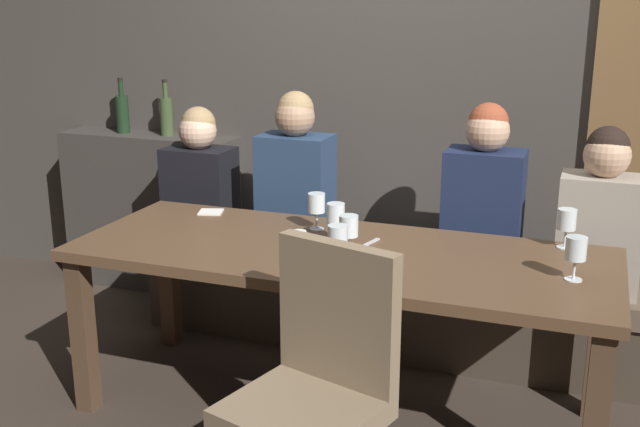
{
  "coord_description": "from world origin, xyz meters",
  "views": [
    {
      "loc": [
        0.94,
        -2.79,
        1.73
      ],
      "look_at": [
        -0.14,
        0.14,
        0.84
      ],
      "focal_mm": 42.65,
      "sensor_mm": 36.0,
      "label": 1
    }
  ],
  "objects_px": {
    "wine_glass_end_right": "(317,204)",
    "espresso_cup": "(299,240)",
    "diner_redhead": "(200,179)",
    "fork_on_table": "(368,244)",
    "diner_bearded": "(295,179)",
    "wine_glass_center_back": "(338,238)",
    "chair_near_side": "(318,376)",
    "dining_table": "(339,270)",
    "wine_glass_far_right": "(576,251)",
    "diner_far_end": "(484,196)",
    "wine_bottle_dark_red": "(122,113)",
    "wine_glass_far_left": "(336,214)",
    "banquette_bench": "(383,303)",
    "wine_glass_near_right": "(349,227)",
    "diner_near_end": "(601,215)",
    "wine_bottle_pale_label": "(166,115)",
    "wine_glass_end_left": "(567,220)"
  },
  "relations": [
    {
      "from": "diner_far_end",
      "to": "wine_bottle_dark_red",
      "type": "bearing_deg",
      "value": 171.06
    },
    {
      "from": "dining_table",
      "to": "wine_glass_far_right",
      "type": "bearing_deg",
      "value": -2.38
    },
    {
      "from": "diner_bearded",
      "to": "fork_on_table",
      "type": "bearing_deg",
      "value": -46.19
    },
    {
      "from": "wine_bottle_pale_label",
      "to": "diner_near_end",
      "type": "bearing_deg",
      "value": -8.87
    },
    {
      "from": "banquette_bench",
      "to": "fork_on_table",
      "type": "bearing_deg",
      "value": -81.31
    },
    {
      "from": "diner_redhead",
      "to": "wine_glass_end_right",
      "type": "bearing_deg",
      "value": -29.47
    },
    {
      "from": "wine_glass_center_back",
      "to": "espresso_cup",
      "type": "xyz_separation_m",
      "value": [
        -0.23,
        0.19,
        -0.09
      ]
    },
    {
      "from": "dining_table",
      "to": "diner_far_end",
      "type": "bearing_deg",
      "value": 55.68
    },
    {
      "from": "diner_near_end",
      "to": "wine_bottle_dark_red",
      "type": "xyz_separation_m",
      "value": [
        -2.71,
        0.37,
        0.27
      ]
    },
    {
      "from": "diner_redhead",
      "to": "diner_near_end",
      "type": "xyz_separation_m",
      "value": [
        2.02,
        -0.04,
        0.01
      ]
    },
    {
      "from": "diner_near_end",
      "to": "wine_glass_near_right",
      "type": "height_order",
      "value": "diner_near_end"
    },
    {
      "from": "wine_glass_end_right",
      "to": "espresso_cup",
      "type": "distance_m",
      "value": 0.26
    },
    {
      "from": "dining_table",
      "to": "wine_bottle_pale_label",
      "type": "distance_m",
      "value": 1.82
    },
    {
      "from": "diner_near_end",
      "to": "diner_far_end",
      "type": "bearing_deg",
      "value": 177.33
    },
    {
      "from": "wine_bottle_pale_label",
      "to": "wine_glass_end_right",
      "type": "height_order",
      "value": "wine_bottle_pale_label"
    },
    {
      "from": "dining_table",
      "to": "espresso_cup",
      "type": "xyz_separation_m",
      "value": [
        -0.17,
        -0.01,
        0.11
      ]
    },
    {
      "from": "diner_redhead",
      "to": "wine_glass_near_right",
      "type": "bearing_deg",
      "value": -35.05
    },
    {
      "from": "wine_glass_end_left",
      "to": "dining_table",
      "type": "bearing_deg",
      "value": -158.54
    },
    {
      "from": "wine_bottle_pale_label",
      "to": "wine_glass_center_back",
      "type": "bearing_deg",
      "value": -40.04
    },
    {
      "from": "diner_bearded",
      "to": "diner_near_end",
      "type": "relative_size",
      "value": 1.12
    },
    {
      "from": "wine_glass_center_back",
      "to": "wine_glass_far_left",
      "type": "distance_m",
      "value": 0.32
    },
    {
      "from": "wine_bottle_pale_label",
      "to": "wine_glass_far_right",
      "type": "distance_m",
      "value": 2.59
    },
    {
      "from": "diner_far_end",
      "to": "wine_glass_far_left",
      "type": "distance_m",
      "value": 0.79
    },
    {
      "from": "diner_redhead",
      "to": "espresso_cup",
      "type": "height_order",
      "value": "diner_redhead"
    },
    {
      "from": "espresso_cup",
      "to": "fork_on_table",
      "type": "bearing_deg",
      "value": 23.26
    },
    {
      "from": "wine_glass_center_back",
      "to": "wine_glass_end_left",
      "type": "height_order",
      "value": "same"
    },
    {
      "from": "dining_table",
      "to": "diner_far_end",
      "type": "xyz_separation_m",
      "value": [
        0.47,
        0.7,
        0.19
      ]
    },
    {
      "from": "dining_table",
      "to": "banquette_bench",
      "type": "height_order",
      "value": "dining_table"
    },
    {
      "from": "diner_far_end",
      "to": "diner_near_end",
      "type": "distance_m",
      "value": 0.52
    },
    {
      "from": "fork_on_table",
      "to": "dining_table",
      "type": "bearing_deg",
      "value": -117.53
    },
    {
      "from": "wine_glass_far_left",
      "to": "wine_glass_far_right",
      "type": "height_order",
      "value": "same"
    },
    {
      "from": "dining_table",
      "to": "espresso_cup",
      "type": "relative_size",
      "value": 18.33
    },
    {
      "from": "wine_glass_near_right",
      "to": "diner_far_end",
      "type": "bearing_deg",
      "value": 60.86
    },
    {
      "from": "wine_bottle_pale_label",
      "to": "wine_glass_near_right",
      "type": "height_order",
      "value": "wine_bottle_pale_label"
    },
    {
      "from": "wine_glass_center_back",
      "to": "wine_glass_end_right",
      "type": "relative_size",
      "value": 1.0
    },
    {
      "from": "wine_glass_far_right",
      "to": "diner_redhead",
      "type": "bearing_deg",
      "value": 158.98
    },
    {
      "from": "diner_bearded",
      "to": "wine_glass_end_right",
      "type": "bearing_deg",
      "value": -58.04
    },
    {
      "from": "diner_far_end",
      "to": "wine_bottle_dark_red",
      "type": "distance_m",
      "value": 2.23
    },
    {
      "from": "wine_glass_far_left",
      "to": "espresso_cup",
      "type": "xyz_separation_m",
      "value": [
        -0.12,
        -0.11,
        -0.09
      ]
    },
    {
      "from": "banquette_bench",
      "to": "diner_redhead",
      "type": "xyz_separation_m",
      "value": [
        -1.03,
        0.01,
        0.57
      ]
    },
    {
      "from": "diner_redhead",
      "to": "chair_near_side",
      "type": "bearing_deg",
      "value": -49.93
    },
    {
      "from": "espresso_cup",
      "to": "diner_redhead",
      "type": "bearing_deg",
      "value": 140.02
    },
    {
      "from": "diner_redhead",
      "to": "fork_on_table",
      "type": "distance_m",
      "value": 1.28
    },
    {
      "from": "chair_near_side",
      "to": "diner_near_end",
      "type": "relative_size",
      "value": 1.31
    },
    {
      "from": "wine_glass_far_left",
      "to": "wine_glass_center_back",
      "type": "bearing_deg",
      "value": -69.6
    },
    {
      "from": "fork_on_table",
      "to": "espresso_cup",
      "type": "bearing_deg",
      "value": -141.96
    },
    {
      "from": "wine_glass_end_right",
      "to": "diner_redhead",
      "type": "bearing_deg",
      "value": 150.53
    },
    {
      "from": "banquette_bench",
      "to": "wine_glass_far_right",
      "type": "distance_m",
      "value": 1.33
    },
    {
      "from": "diner_far_end",
      "to": "wine_glass_end_right",
      "type": "relative_size",
      "value": 5.02
    },
    {
      "from": "diner_bearded",
      "to": "chair_near_side",
      "type": "bearing_deg",
      "value": -65.49
    }
  ]
}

